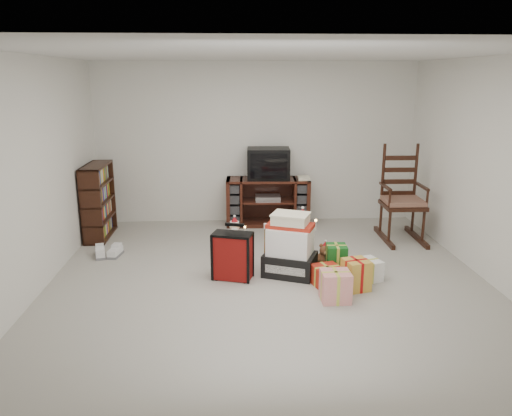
{
  "coord_description": "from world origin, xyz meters",
  "views": [
    {
      "loc": [
        -0.44,
        -5.33,
        2.28
      ],
      "look_at": [
        -0.11,
        0.6,
        0.7
      ],
      "focal_mm": 35.0,
      "sensor_mm": 36.0,
      "label": 1
    }
  ],
  "objects": [
    {
      "name": "crt_television",
      "position": [
        0.17,
        2.24,
        0.97
      ],
      "size": [
        0.67,
        0.5,
        0.47
      ],
      "rotation": [
        0.0,
        0.0,
        -0.05
      ],
      "color": "black",
      "rests_on": "tv_stand"
    },
    {
      "name": "gift_pile",
      "position": [
        0.26,
        0.15,
        0.32
      ],
      "size": [
        0.7,
        0.61,
        0.73
      ],
      "rotation": [
        0.0,
        0.0,
        -0.39
      ],
      "color": "black",
      "rests_on": "floor"
    },
    {
      "name": "teddy_bear",
      "position": [
        0.71,
        0.31,
        0.14
      ],
      "size": [
        0.22,
        0.19,
        0.32
      ],
      "color": "brown",
      "rests_on": "floor"
    },
    {
      "name": "santa_figurine",
      "position": [
        0.51,
        0.83,
        0.25
      ],
      "size": [
        0.31,
        0.3,
        0.64
      ],
      "color": "maroon",
      "rests_on": "floor"
    },
    {
      "name": "room",
      "position": [
        0.0,
        0.0,
        1.25
      ],
      "size": [
        5.01,
        5.01,
        2.51
      ],
      "color": "#A8A59A",
      "rests_on": "ground"
    },
    {
      "name": "red_suitcase",
      "position": [
        -0.41,
        0.07,
        0.28
      ],
      "size": [
        0.47,
        0.34,
        0.65
      ],
      "rotation": [
        0.0,
        0.0,
        -0.29
      ],
      "color": "maroon",
      "rests_on": "floor"
    },
    {
      "name": "mrs_claus_figurine",
      "position": [
        -0.37,
        0.82,
        0.21
      ],
      "size": [
        0.26,
        0.25,
        0.54
      ],
      "color": "maroon",
      "rests_on": "floor"
    },
    {
      "name": "stocking",
      "position": [
        0.08,
        0.4,
        0.28
      ],
      "size": [
        0.27,
        0.15,
        0.56
      ],
      "primitive_type": null,
      "rotation": [
        0.0,
        0.0,
        -0.15
      ],
      "color": "#0E7E18",
      "rests_on": "floor"
    },
    {
      "name": "rocking_chair",
      "position": [
        2.01,
        1.44,
        0.48
      ],
      "size": [
        0.58,
        0.94,
        1.4
      ],
      "rotation": [
        0.0,
        0.0,
        -0.02
      ],
      "color": "black",
      "rests_on": "floor"
    },
    {
      "name": "tv_stand",
      "position": [
        0.17,
        2.24,
        0.37
      ],
      "size": [
        1.31,
        0.51,
        0.74
      ],
      "rotation": [
        0.0,
        0.0,
        -0.04
      ],
      "color": "#411D12",
      "rests_on": "floor"
    },
    {
      "name": "gift_cluster",
      "position": [
        0.82,
        -0.19,
        0.14
      ],
      "size": [
        0.83,
        0.94,
        0.29
      ],
      "color": "#B12414",
      "rests_on": "floor"
    },
    {
      "name": "bookshelf",
      "position": [
        -2.32,
        1.76,
        0.51
      ],
      "size": [
        0.29,
        0.87,
        1.06
      ],
      "color": "black",
      "rests_on": "floor"
    },
    {
      "name": "sneaker_pair",
      "position": [
        -2.03,
        0.89,
        0.05
      ],
      "size": [
        0.37,
        0.32,
        0.1
      ],
      "rotation": [
        0.0,
        0.0,
        0.1
      ],
      "color": "white",
      "rests_on": "floor"
    }
  ]
}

